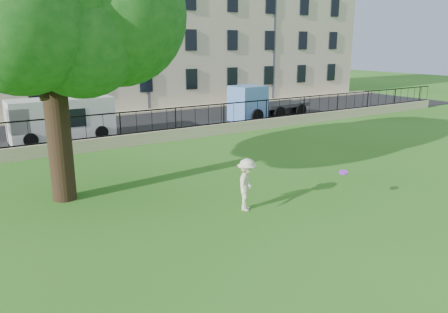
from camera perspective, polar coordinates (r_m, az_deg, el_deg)
ground at (r=12.02m, az=6.77°, el=-9.93°), size 120.00×120.00×0.00m
retaining_wall at (r=22.07m, az=-13.27°, el=1.99°), size 50.00×0.40×0.60m
iron_railing at (r=21.91m, az=-13.40°, el=4.16°), size 50.00×0.05×1.13m
street at (r=26.53m, az=-16.66°, el=3.20°), size 60.00×9.00×0.01m
sidewalk at (r=31.49m, az=-19.34°, el=4.81°), size 60.00×1.40×0.12m
building_row at (r=36.70m, az=-22.47°, el=16.59°), size 56.40×10.40×13.80m
man at (r=13.28m, az=2.99°, el=-3.68°), size 1.16×1.17×1.62m
frisbee at (r=13.89m, az=15.32°, el=-2.00°), size 0.33×0.33×0.12m
white_van at (r=24.63m, az=-20.45°, el=4.62°), size 5.21×2.06×2.18m
blue_truck at (r=29.82m, az=5.70°, el=7.16°), size 5.60×2.33×2.30m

